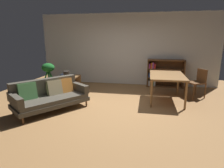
{
  "coord_description": "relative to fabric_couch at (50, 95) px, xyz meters",
  "views": [
    {
      "loc": [
        0.83,
        -4.66,
        1.79
      ],
      "look_at": [
        -0.11,
        0.26,
        0.56
      ],
      "focal_mm": 30.22,
      "sensor_mm": 36.0,
      "label": 1
    }
  ],
  "objects": [
    {
      "name": "potted_floor_plant",
      "position": [
        -1.06,
        1.88,
        0.24
      ],
      "size": [
        0.44,
        0.52,
        0.92
      ],
      "color": "#333338",
      "rests_on": "ground_plane"
    },
    {
      "name": "dining_chair_near",
      "position": [
        3.95,
        1.82,
        0.12
      ],
      "size": [
        0.6,
        0.59,
        0.87
      ],
      "color": "brown",
      "rests_on": "ground_plane"
    },
    {
      "name": "dining_table",
      "position": [
        2.98,
        1.29,
        0.32
      ],
      "size": [
        0.95,
        1.45,
        0.77
      ],
      "color": "olive",
      "rests_on": "ground_plane"
    },
    {
      "name": "ground_plane",
      "position": [
        1.59,
        0.46,
        -0.38
      ],
      "size": [
        8.16,
        8.16,
        0.0
      ],
      "primitive_type": "plane",
      "color": "#9E7042"
    },
    {
      "name": "open_laptop",
      "position": [
        -0.25,
        1.72,
        0.15
      ],
      "size": [
        0.43,
        0.33,
        0.1
      ],
      "color": "silver",
      "rests_on": "media_console"
    },
    {
      "name": "back_wall_panel",
      "position": [
        1.59,
        3.16,
        0.97
      ],
      "size": [
        6.8,
        0.1,
        2.7
      ],
      "primitive_type": "cube",
      "color": "silver",
      "rests_on": "ground_plane"
    },
    {
      "name": "media_console",
      "position": [
        -0.15,
        1.63,
        -0.13
      ],
      "size": [
        0.43,
        1.03,
        0.51
      ],
      "color": "olive",
      "rests_on": "ground_plane"
    },
    {
      "name": "desk_speaker",
      "position": [
        -0.17,
        1.45,
        0.24
      ],
      "size": [
        0.2,
        0.2,
        0.24
      ],
      "color": "#2D2823",
      "rests_on": "media_console"
    },
    {
      "name": "fabric_couch",
      "position": [
        0.0,
        0.0,
        0.0
      ],
      "size": [
        1.74,
        1.93,
        0.76
      ],
      "color": "#56351E",
      "rests_on": "ground_plane"
    },
    {
      "name": "bookshelf",
      "position": [
        2.98,
        2.96,
        0.12
      ],
      "size": [
        1.33,
        0.36,
        1.03
      ],
      "color": "brown",
      "rests_on": "ground_plane"
    }
  ]
}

